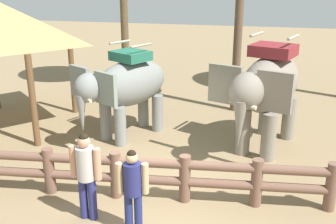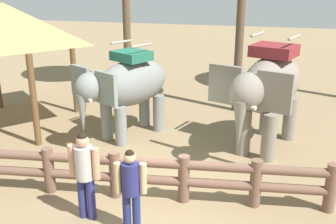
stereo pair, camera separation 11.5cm
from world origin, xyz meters
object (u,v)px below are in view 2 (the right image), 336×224
Objects in this scene: tourist_man_in_blue at (85,170)px; thatched_shelter at (5,24)px; elephant_near_left at (127,86)px; elephant_center at (268,88)px; log_fence at (149,173)px; tourist_woman_in_black at (131,186)px.

tourist_man_in_blue is 6.54m from thatched_shelter.
elephant_near_left is 0.87× the size of elephant_center.
elephant_near_left is 4.16m from thatched_shelter.
thatched_shelter is at bearing 148.16° from log_fence.
tourist_woman_in_black is (-2.32, -4.44, -0.78)m from elephant_center.
log_fence is 2.36× the size of elephant_near_left.
tourist_woman_in_black is (1.59, -4.41, -0.59)m from elephant_near_left.
elephant_near_left is at bearing 116.18° from log_fence.
elephant_near_left is at bearing 97.96° from tourist_man_in_blue.
log_fence is at bearing -63.82° from elephant_near_left.
log_fence is 4.21× the size of tourist_man_in_blue.
tourist_woman_in_black is at bearing -70.19° from elephant_near_left.
elephant_center is 5.08m from tourist_woman_in_black.
elephant_center is 2.05× the size of tourist_man_in_blue.
elephant_center reaches higher than tourist_man_in_blue.
elephant_near_left is at bearing -179.48° from elephant_center.
elephant_center is at bearing 62.38° from tourist_woman_in_black.
log_fence is 4.16m from elephant_center.
tourist_man_in_blue is 0.43× the size of thatched_shelter.
elephant_center is at bearing -0.86° from thatched_shelter.
elephant_near_left is 1.78× the size of tourist_man_in_blue.
thatched_shelter reaches higher than tourist_man_in_blue.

